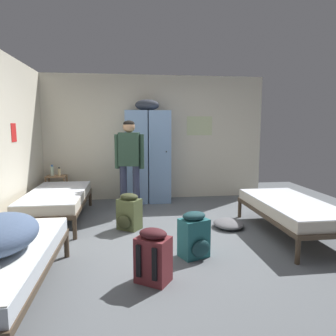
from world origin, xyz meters
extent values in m
plane|color=slate|center=(0.00, 0.00, 0.00)|extent=(7.77, 7.77, 0.00)
cube|color=beige|center=(0.00, 2.46, 1.30)|extent=(4.68, 0.06, 2.59)
cube|color=beige|center=(0.96, 2.42, 1.55)|extent=(0.55, 0.01, 0.40)
cube|color=red|center=(-2.28, 0.85, 1.45)|extent=(0.01, 0.20, 0.28)
cube|color=#7A9ECC|center=(-0.40, 2.15, 0.93)|extent=(0.44, 0.52, 1.85)
cylinder|color=black|center=(-0.28, 1.87, 1.05)|extent=(0.02, 0.03, 0.02)
cube|color=#7A9ECC|center=(0.06, 2.15, 0.93)|extent=(0.44, 0.52, 1.85)
cylinder|color=black|center=(0.18, 1.87, 1.05)|extent=(0.02, 0.03, 0.02)
ellipsoid|color=#333842|center=(-0.17, 2.15, 1.96)|extent=(0.48, 0.36, 0.22)
cylinder|color=#99704C|center=(-2.16, 2.03, 0.28)|extent=(0.03, 0.03, 0.55)
cylinder|color=#99704C|center=(-1.81, 2.03, 0.28)|extent=(0.03, 0.03, 0.55)
cylinder|color=#99704C|center=(-2.16, 2.30, 0.28)|extent=(0.03, 0.03, 0.55)
cylinder|color=#99704C|center=(-1.81, 2.30, 0.28)|extent=(0.03, 0.03, 0.55)
cube|color=#99704C|center=(-1.98, 2.17, 0.19)|extent=(0.38, 0.30, 0.02)
cube|color=#99704C|center=(-1.98, 2.17, 0.56)|extent=(0.38, 0.30, 0.02)
cylinder|color=#473828|center=(-1.31, -0.49, 0.14)|extent=(0.06, 0.06, 0.28)
cylinder|color=#473828|center=(-2.15, 0.10, 0.14)|extent=(0.06, 0.06, 0.28)
cylinder|color=#473828|center=(-1.31, 0.10, 0.14)|extent=(0.06, 0.06, 0.28)
cylinder|color=#473828|center=(-2.15, 1.94, 0.14)|extent=(0.06, 0.06, 0.28)
cylinder|color=#473828|center=(-1.31, 1.94, 0.14)|extent=(0.06, 0.06, 0.28)
cube|color=#473828|center=(-1.73, 1.02, 0.31)|extent=(0.90, 1.90, 0.06)
cube|color=beige|center=(-1.73, 1.02, 0.41)|extent=(0.87, 1.84, 0.14)
cube|color=silver|center=(-1.73, 1.02, 0.49)|extent=(0.86, 1.82, 0.01)
cylinder|color=#473828|center=(2.15, 0.82, 0.14)|extent=(0.06, 0.06, 0.28)
cylinder|color=#473828|center=(1.31, 0.82, 0.14)|extent=(0.06, 0.06, 0.28)
cylinder|color=#473828|center=(1.31, -1.02, 0.14)|extent=(0.06, 0.06, 0.28)
cube|color=#473828|center=(1.73, -0.10, 0.31)|extent=(0.90, 1.90, 0.06)
cube|color=beige|center=(1.73, -0.10, 0.41)|extent=(0.87, 1.84, 0.14)
cube|color=silver|center=(1.73, -0.10, 0.49)|extent=(0.86, 1.82, 0.01)
cylinder|color=#2D334C|center=(-0.43, 1.32, 0.43)|extent=(0.12, 0.12, 0.85)
cylinder|color=#2D334C|center=(-0.66, 1.35, 0.43)|extent=(0.12, 0.12, 0.85)
cube|color=#284233|center=(-0.54, 1.34, 1.14)|extent=(0.38, 0.26, 0.58)
cylinder|color=#284233|center=(-0.33, 1.30, 1.10)|extent=(0.08, 0.08, 0.60)
cylinder|color=#284233|center=(-0.76, 1.37, 1.10)|extent=(0.08, 0.08, 0.60)
sphere|color=tan|center=(-0.54, 1.34, 1.54)|extent=(0.21, 0.21, 0.21)
ellipsoid|color=black|center=(-0.54, 1.34, 1.59)|extent=(0.20, 0.20, 0.11)
cylinder|color=silver|center=(-2.06, 2.19, 0.66)|extent=(0.07, 0.07, 0.18)
cylinder|color=#2666B2|center=(-2.06, 2.19, 0.77)|extent=(0.04, 0.04, 0.03)
cylinder|color=beige|center=(-1.91, 2.13, 0.64)|extent=(0.05, 0.05, 0.15)
cylinder|color=black|center=(-1.91, 2.13, 0.73)|extent=(0.03, 0.03, 0.03)
cube|color=maroon|center=(-0.34, -1.21, 0.23)|extent=(0.40, 0.38, 0.46)
ellipsoid|color=#42191E|center=(-0.26, -1.08, 0.15)|extent=(0.24, 0.20, 0.20)
ellipsoid|color=#42191E|center=(-0.34, -1.21, 0.50)|extent=(0.36, 0.34, 0.10)
cube|color=black|center=(-0.34, -1.37, 0.25)|extent=(0.05, 0.05, 0.32)
cube|color=black|center=(-0.49, -1.27, 0.25)|extent=(0.05, 0.05, 0.32)
cube|color=#23666B|center=(0.19, -0.67, 0.23)|extent=(0.39, 0.34, 0.46)
ellipsoid|color=#193D42|center=(0.25, -0.80, 0.15)|extent=(0.25, 0.16, 0.20)
ellipsoid|color=#193D42|center=(0.19, -0.67, 0.50)|extent=(0.35, 0.31, 0.10)
cube|color=black|center=(0.06, -0.57, 0.25)|extent=(0.06, 0.04, 0.32)
cube|color=black|center=(0.22, -0.51, 0.25)|extent=(0.06, 0.04, 0.32)
cube|color=#566038|center=(-0.56, 0.44, 0.23)|extent=(0.40, 0.38, 0.46)
ellipsoid|color=#383D23|center=(-0.65, 0.32, 0.15)|extent=(0.24, 0.20, 0.20)
ellipsoid|color=#383D23|center=(-0.56, 0.44, 0.50)|extent=(0.36, 0.34, 0.10)
cube|color=black|center=(-0.56, 0.60, 0.25)|extent=(0.05, 0.05, 0.32)
cube|color=black|center=(-0.41, 0.50, 0.25)|extent=(0.05, 0.05, 0.32)
ellipsoid|color=slate|center=(0.95, 0.31, 0.06)|extent=(0.46, 0.52, 0.12)
camera|label=1|loc=(-0.57, -4.15, 1.55)|focal=33.28mm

